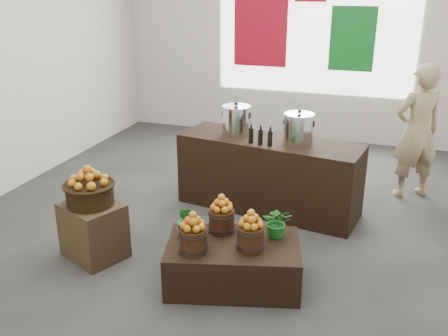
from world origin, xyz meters
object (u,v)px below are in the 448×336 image
(display_table, at_px, (233,263))
(counter, at_px, (269,175))
(crate, at_px, (94,230))
(wicker_basket, at_px, (90,194))
(shopper, at_px, (417,132))
(stock_pot_left, at_px, (236,121))
(stock_pot_center, at_px, (299,130))

(display_table, xyz_separation_m, counter, (-0.08, 1.64, 0.23))
(crate, height_order, display_table, crate)
(wicker_basket, relative_size, shopper, 0.27)
(counter, xyz_separation_m, shopper, (1.61, 0.94, 0.41))
(shopper, bearing_deg, display_table, 30.03)
(display_table, distance_m, counter, 1.66)
(counter, distance_m, stock_pot_left, 0.74)
(shopper, bearing_deg, stock_pot_center, 8.48)
(display_table, distance_m, shopper, 3.07)
(counter, bearing_deg, stock_pot_center, 0.00)
(stock_pot_left, bearing_deg, wicker_basket, -118.83)
(crate, height_order, wicker_basket, wicker_basket)
(crate, relative_size, stock_pot_center, 1.73)
(shopper, bearing_deg, wicker_basket, 11.53)
(crate, xyz_separation_m, wicker_basket, (0.00, 0.00, 0.38))
(crate, relative_size, stock_pot_left, 1.73)
(display_table, distance_m, stock_pot_center, 1.81)
(counter, relative_size, shopper, 1.26)
(counter, distance_m, shopper, 1.91)
(crate, distance_m, stock_pot_left, 2.07)
(display_table, bearing_deg, stock_pot_center, 66.04)
(shopper, bearing_deg, counter, 0.95)
(wicker_basket, bearing_deg, counter, 50.13)
(shopper, bearing_deg, stock_pot_left, -6.12)
(wicker_basket, relative_size, display_table, 0.39)
(crate, height_order, stock_pot_left, stock_pot_left)
(display_table, bearing_deg, crate, 164.52)
(display_table, height_order, stock_pot_center, stock_pot_center)
(counter, xyz_separation_m, stock_pot_center, (0.33, -0.05, 0.60))
(wicker_basket, distance_m, display_table, 1.51)
(crate, height_order, shopper, shopper)
(display_table, bearing_deg, wicker_basket, 164.52)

